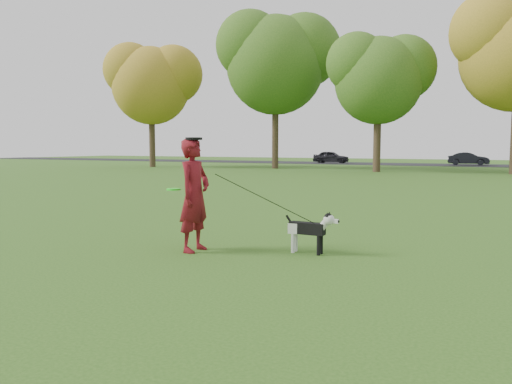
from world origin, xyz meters
The scene contains 8 objects.
ground centered at (0.00, 0.00, 0.00)m, with size 120.00×120.00×0.00m, color #285116.
road centered at (0.00, 40.00, 0.01)m, with size 120.00×7.00×0.02m, color black.
man centered at (-0.74, -0.59, 0.91)m, with size 0.66×0.44×1.82m, color #5E0D11.
dog centered at (1.00, 0.06, 0.42)m, with size 0.90×0.18×0.68m.
car_left centered at (-11.91, 40.00, 0.61)m, with size 1.40×3.49×1.19m, color black.
car_mid centered at (0.58, 40.00, 0.58)m, with size 1.18×3.38×1.11m, color black.
man_held_items centered at (0.40, -0.30, 0.86)m, with size 2.34×0.85×1.37m.
tree_row centered at (-1.43, 26.07, 7.41)m, with size 51.74×8.86×12.01m.
Camera 1 is at (3.72, -7.23, 1.69)m, focal length 35.00 mm.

